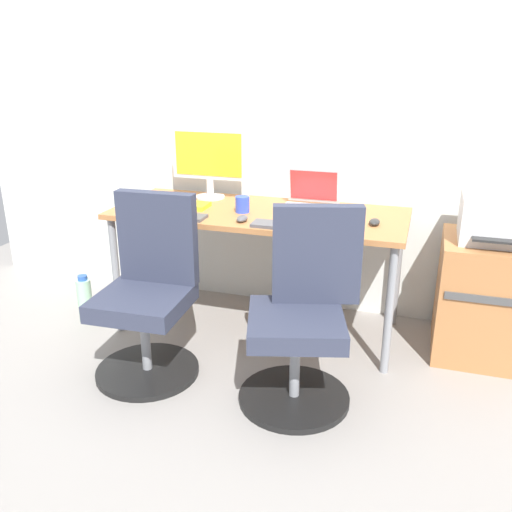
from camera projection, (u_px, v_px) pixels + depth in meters
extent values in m
plane|color=gray|center=(258.00, 326.00, 3.39)|extent=(5.28, 5.28, 0.00)
cube|color=silver|center=(280.00, 105.00, 3.33)|extent=(4.40, 0.04, 2.60)
cube|color=#B77542|center=(259.00, 213.00, 3.14)|extent=(1.69, 0.69, 0.03)
cylinder|color=gray|center=(116.00, 276.00, 3.23)|extent=(0.04, 0.04, 0.71)
cylinder|color=gray|center=(389.00, 311.00, 2.78)|extent=(0.04, 0.04, 0.71)
cylinder|color=gray|center=(162.00, 245.00, 3.76)|extent=(0.04, 0.04, 0.71)
cylinder|color=gray|center=(397.00, 270.00, 3.31)|extent=(0.04, 0.04, 0.71)
cylinder|color=black|center=(148.00, 370.00, 2.88)|extent=(0.54, 0.54, 0.03)
cylinder|color=gray|center=(145.00, 340.00, 2.81)|extent=(0.05, 0.05, 0.34)
cube|color=#33384C|center=(142.00, 302.00, 2.74)|extent=(0.46, 0.46, 0.09)
cube|color=#33384C|center=(157.00, 238.00, 2.81)|extent=(0.42, 0.09, 0.48)
cylinder|color=black|center=(294.00, 397.00, 2.65)|extent=(0.54, 0.54, 0.03)
cylinder|color=gray|center=(295.00, 364.00, 2.59)|extent=(0.05, 0.05, 0.34)
cube|color=#33384C|center=(296.00, 324.00, 2.51)|extent=(0.54, 0.54, 0.09)
cube|color=#33384C|center=(317.00, 255.00, 2.56)|extent=(0.42, 0.18, 0.48)
cube|color=#B77542|center=(486.00, 298.00, 2.99)|extent=(0.52, 0.52, 0.66)
cube|color=#4C4C4C|center=(493.00, 301.00, 2.71)|extent=(0.46, 0.01, 0.04)
cube|color=silver|center=(499.00, 219.00, 2.83)|extent=(0.38, 0.34, 0.24)
cube|color=#262626|center=(501.00, 241.00, 2.67)|extent=(0.27, 0.06, 0.01)
cylinder|color=#A5D8B2|center=(85.00, 301.00, 3.41)|extent=(0.09, 0.09, 0.28)
cylinder|color=#2D59B2|center=(82.00, 278.00, 3.36)|extent=(0.06, 0.06, 0.03)
cylinder|color=silver|center=(210.00, 197.00, 3.43)|extent=(0.18, 0.18, 0.01)
cylinder|color=silver|center=(210.00, 187.00, 3.41)|extent=(0.04, 0.04, 0.11)
cube|color=silver|center=(209.00, 154.00, 3.33)|extent=(0.48, 0.03, 0.31)
cube|color=yellow|center=(208.00, 154.00, 3.32)|extent=(0.43, 0.00, 0.26)
cube|color=silver|center=(308.00, 209.00, 3.13)|extent=(0.31, 0.22, 0.02)
cube|color=silver|center=(314.00, 186.00, 3.21)|extent=(0.31, 0.05, 0.21)
cube|color=red|center=(314.00, 186.00, 3.21)|extent=(0.28, 0.04, 0.18)
cube|color=#515156|center=(176.00, 216.00, 3.01)|extent=(0.34, 0.12, 0.02)
cube|color=#515156|center=(284.00, 226.00, 2.83)|extent=(0.34, 0.12, 0.02)
ellipsoid|color=#515156|center=(242.00, 219.00, 2.93)|extent=(0.06, 0.10, 0.03)
ellipsoid|color=#2D2D2D|center=(375.00, 222.00, 2.87)|extent=(0.06, 0.10, 0.03)
cylinder|color=blue|center=(242.00, 204.00, 3.09)|extent=(0.08, 0.08, 0.09)
cylinder|color=slate|center=(335.00, 216.00, 2.84)|extent=(0.07, 0.07, 0.10)
cube|color=black|center=(162.00, 202.00, 3.32)|extent=(0.07, 0.14, 0.01)
cube|color=yellow|center=(190.00, 205.00, 3.20)|extent=(0.21, 0.15, 0.03)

